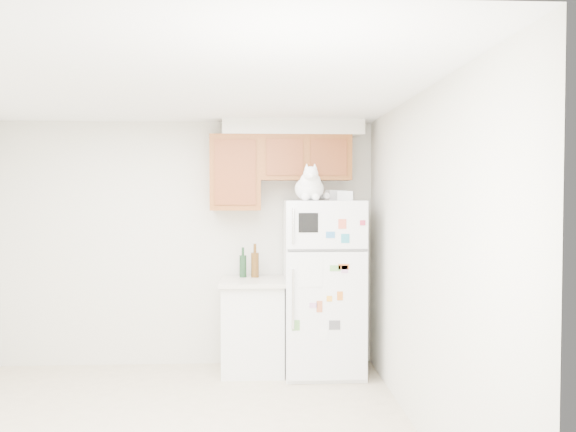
{
  "coord_description": "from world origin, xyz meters",
  "views": [
    {
      "loc": [
        0.71,
        -4.3,
        1.76
      ],
      "look_at": [
        1.01,
        1.55,
        1.55
      ],
      "focal_mm": 38.0,
      "sensor_mm": 36.0,
      "label": 1
    }
  ],
  "objects": [
    {
      "name": "bottle_green",
      "position": [
        0.57,
        1.85,
        1.07
      ],
      "size": [
        0.07,
        0.07,
        0.3
      ],
      "primitive_type": null,
      "color": "#19381E",
      "rests_on": "base_counter"
    },
    {
      "name": "base_counter",
      "position": [
        0.67,
        1.68,
        0.46
      ],
      "size": [
        0.64,
        0.64,
        0.92
      ],
      "color": "white",
      "rests_on": "ground_plane"
    },
    {
      "name": "bottle_amber",
      "position": [
        0.69,
        1.83,
        1.09
      ],
      "size": [
        0.08,
        0.08,
        0.34
      ],
      "primitive_type": null,
      "color": "#593814",
      "rests_on": "base_counter"
    },
    {
      "name": "room_shell",
      "position": [
        0.12,
        0.24,
        1.67
      ],
      "size": [
        3.84,
        4.04,
        2.52
      ],
      "color": "beige",
      "rests_on": "ground_plane"
    },
    {
      "name": "storage_box_front",
      "position": [
        1.57,
        1.57,
        1.74
      ],
      "size": [
        0.17,
        0.14,
        0.09
      ],
      "primitive_type": "cube",
      "rotation": [
        0.0,
        0.0,
        -0.22
      ],
      "color": "white",
      "rests_on": "refrigerator"
    },
    {
      "name": "cat",
      "position": [
        1.21,
        1.41,
        1.83
      ],
      "size": [
        0.34,
        0.49,
        0.35
      ],
      "color": "white",
      "rests_on": "refrigerator"
    },
    {
      "name": "storage_box_back",
      "position": [
        1.5,
        1.75,
        1.75
      ],
      "size": [
        0.2,
        0.17,
        0.1
      ],
      "primitive_type": "cube",
      "rotation": [
        0.0,
        0.0,
        0.21
      ],
      "color": "white",
      "rests_on": "refrigerator"
    },
    {
      "name": "refrigerator",
      "position": [
        1.36,
        1.61,
        0.85
      ],
      "size": [
        0.76,
        0.78,
        1.7
      ],
      "color": "white",
      "rests_on": "ground_plane"
    }
  ]
}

